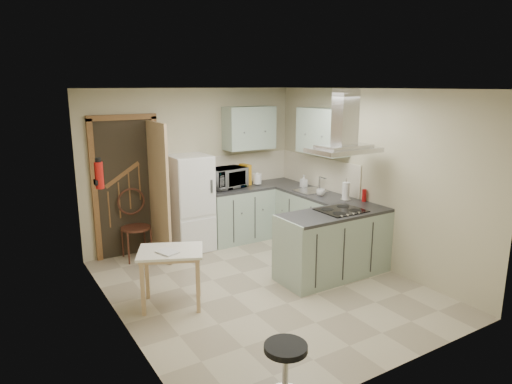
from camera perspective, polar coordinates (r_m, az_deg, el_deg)
floor at (r=6.02m, az=0.89°, el=-11.77°), size 4.20×4.20×0.00m
ceiling at (r=5.45m, az=0.98°, el=12.77°), size 4.20×4.20×0.00m
back_wall at (r=7.42m, az=-7.86°, el=3.07°), size 3.60×0.00×3.60m
left_wall at (r=4.91m, az=-17.09°, el=-2.66°), size 0.00×4.20×4.20m
right_wall at (r=6.73m, az=13.96°, el=1.75°), size 0.00×4.20×4.20m
doorway at (r=7.07m, az=-15.87°, el=0.53°), size 1.10×0.12×2.10m
fridge at (r=7.18m, az=-8.21°, el=-1.37°), size 0.60×0.60×1.50m
counter_back at (r=7.63m, az=-2.21°, el=-2.70°), size 1.08×0.60×0.90m
counter_right at (r=7.54m, az=5.91°, el=-2.97°), size 0.60×1.95×0.90m
splashback at (r=7.86m, az=-1.39°, el=3.02°), size 1.68×0.02×0.50m
wall_cabinet_back at (r=7.62m, az=-0.86°, el=8.01°), size 0.85×0.35×0.70m
wall_cabinet_right at (r=7.14m, az=8.34°, el=7.52°), size 0.35×0.90×0.70m
peninsula at (r=6.29m, az=9.74°, el=-6.40°), size 1.55×0.65×0.90m
hob at (r=6.22m, az=10.59°, el=-2.26°), size 0.58×0.50×0.01m
extractor_hood at (r=6.06m, az=10.92°, el=5.18°), size 0.90×0.55×0.10m
sink at (r=7.29m, az=6.83°, el=0.15°), size 0.45×0.40×0.01m
fire_extinguisher at (r=5.72m, az=-19.02°, el=1.99°), size 0.10×0.10×0.32m
drop_leaf_table at (r=5.52m, az=-10.51°, el=-10.51°), size 0.90×0.81×0.69m
bentwood_chair at (r=7.01m, az=-14.78°, el=-4.37°), size 0.44×0.44×0.95m
stool at (r=4.05m, az=3.69°, el=-21.41°), size 0.40×0.40×0.49m
microwave at (r=7.46m, az=-3.67°, el=1.78°), size 0.66×0.50×0.33m
kettle at (r=7.68m, az=0.16°, el=1.68°), size 0.17×0.17×0.21m
cereal_box at (r=7.71m, az=-1.35°, el=2.22°), size 0.12×0.24×0.34m
soap_bottle at (r=7.54m, az=5.98°, el=1.35°), size 0.09×0.09×0.20m
paper_towel at (r=6.79m, az=11.17°, el=0.14°), size 0.12×0.12×0.27m
cup at (r=6.99m, az=8.08°, el=-0.06°), size 0.13×0.13×0.10m
red_bottle at (r=6.77m, az=13.37°, el=-0.41°), size 0.07×0.07×0.18m
book at (r=5.24m, az=-11.79°, el=-7.17°), size 0.24×0.28×0.11m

